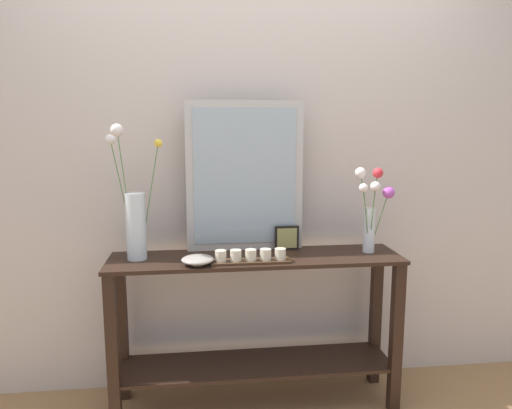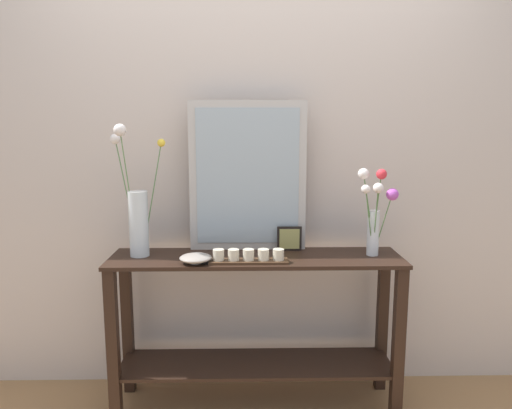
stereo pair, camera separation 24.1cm
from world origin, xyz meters
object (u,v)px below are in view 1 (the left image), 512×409
object	(u,v)px
tall_vase_left	(134,215)
picture_frame_small	(287,238)
candle_tray	(251,257)
console_table	(256,315)
mirror_leaning	(245,176)
decorative_bowl	(198,260)
vase_right	(372,209)

from	to	relation	value
tall_vase_left	picture_frame_small	world-z (taller)	tall_vase_left
tall_vase_left	candle_tray	xyz separation A→B (m)	(0.57, -0.14, -0.20)
console_table	tall_vase_left	xyz separation A→B (m)	(-0.61, 0.03, 0.54)
mirror_leaning	decorative_bowl	distance (m)	0.53
console_table	candle_tray	distance (m)	0.37
candle_tray	decorative_bowl	size ratio (longest dim) A/B	2.47
vase_right	console_table	bearing A→B (deg)	179.31
candle_tray	decorative_bowl	distance (m)	0.26
vase_right	mirror_leaning	bearing A→B (deg)	166.16
tall_vase_left	decorative_bowl	distance (m)	0.40
mirror_leaning	decorative_bowl	size ratio (longest dim) A/B	5.05
tall_vase_left	picture_frame_small	xyz separation A→B (m)	(0.79, 0.08, -0.16)
picture_frame_small	mirror_leaning	bearing A→B (deg)	169.89
mirror_leaning	vase_right	xyz separation A→B (m)	(0.65, -0.16, -0.16)
vase_right	picture_frame_small	distance (m)	0.48
vase_right	decorative_bowl	bearing A→B (deg)	-173.36
console_table	vase_right	xyz separation A→B (m)	(0.61, -0.01, 0.56)
decorative_bowl	vase_right	bearing A→B (deg)	6.64
candle_tray	picture_frame_small	bearing A→B (deg)	44.81
mirror_leaning	picture_frame_small	bearing A→B (deg)	-10.11
mirror_leaning	tall_vase_left	bearing A→B (deg)	-167.74
console_table	picture_frame_small	size ratio (longest dim) A/B	11.36
mirror_leaning	candle_tray	distance (m)	0.45
vase_right	candle_tray	size ratio (longest dim) A/B	1.17
vase_right	candle_tray	xyz separation A→B (m)	(-0.65, -0.10, -0.21)
tall_vase_left	candle_tray	distance (m)	0.62
console_table	tall_vase_left	bearing A→B (deg)	177.27
candle_tray	decorative_bowl	xyz separation A→B (m)	(-0.26, -0.01, -0.00)
decorative_bowl	picture_frame_small	bearing A→B (deg)	25.15
console_table	vase_right	size ratio (longest dim) A/B	3.30
candle_tray	vase_right	bearing A→B (deg)	8.75
vase_right	tall_vase_left	bearing A→B (deg)	178.28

